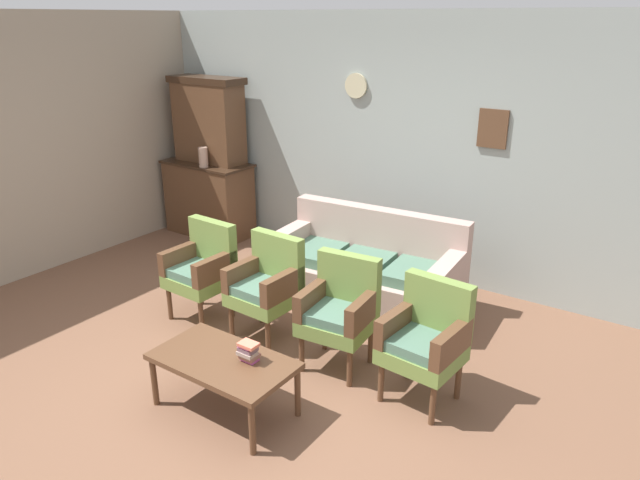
# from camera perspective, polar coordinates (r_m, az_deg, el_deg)

# --- Properties ---
(ground_plane) EXTENTS (7.68, 7.68, 0.00)m
(ground_plane) POSITION_cam_1_polar(r_m,az_deg,el_deg) (4.74, -7.40, -13.09)
(ground_plane) COLOR brown
(wall_back_with_decor) EXTENTS (6.40, 0.09, 2.70)m
(wall_back_with_decor) POSITION_cam_1_polar(r_m,az_deg,el_deg) (6.26, 8.37, 8.78)
(wall_back_with_decor) COLOR #939E99
(wall_back_with_decor) RESTS_ON ground
(side_cabinet) EXTENTS (1.16, 0.55, 0.93)m
(side_cabinet) POSITION_cam_1_polar(r_m,az_deg,el_deg) (7.65, -10.65, 3.99)
(side_cabinet) COLOR brown
(side_cabinet) RESTS_ON ground
(cabinet_upper_hutch) EXTENTS (0.99, 0.38, 1.03)m
(cabinet_upper_hutch) POSITION_cam_1_polar(r_m,az_deg,el_deg) (7.49, -10.72, 11.36)
(cabinet_upper_hutch) COLOR brown
(cabinet_upper_hutch) RESTS_ON side_cabinet
(vase_on_cabinet) EXTENTS (0.11, 0.11, 0.24)m
(vase_on_cabinet) POSITION_cam_1_polar(r_m,az_deg,el_deg) (7.29, -11.21, 7.85)
(vase_on_cabinet) COLOR tan
(vase_on_cabinet) RESTS_ON side_cabinet
(floral_couch) EXTENTS (1.85, 0.94, 0.90)m
(floral_couch) POSITION_cam_1_polar(r_m,az_deg,el_deg) (5.68, 4.49, -3.23)
(floral_couch) COLOR tan
(floral_couch) RESTS_ON ground
(armchair_near_couch_end) EXTENTS (0.54, 0.51, 0.90)m
(armchair_near_couch_end) POSITION_cam_1_polar(r_m,az_deg,el_deg) (5.48, -11.32, -2.53)
(armchair_near_couch_end) COLOR olive
(armchair_near_couch_end) RESTS_ON ground
(armchair_row_middle) EXTENTS (0.54, 0.51, 0.90)m
(armchair_row_middle) POSITION_cam_1_polar(r_m,az_deg,el_deg) (5.07, -5.16, -4.17)
(armchair_row_middle) COLOR olive
(armchair_row_middle) RESTS_ON ground
(armchair_near_cabinet) EXTENTS (0.56, 0.54, 0.90)m
(armchair_near_cabinet) POSITION_cam_1_polar(r_m,az_deg,el_deg) (4.64, 1.94, -6.60)
(armchair_near_cabinet) COLOR olive
(armchair_near_cabinet) RESTS_ON ground
(armchair_by_doorway) EXTENTS (0.56, 0.53, 0.90)m
(armchair_by_doorway) POSITION_cam_1_polar(r_m,az_deg,el_deg) (4.31, 10.21, -9.20)
(armchair_by_doorway) COLOR olive
(armchair_by_doorway) RESTS_ON ground
(coffee_table) EXTENTS (1.00, 0.56, 0.42)m
(coffee_table) POSITION_cam_1_polar(r_m,az_deg,el_deg) (4.23, -9.32, -11.74)
(coffee_table) COLOR brown
(coffee_table) RESTS_ON ground
(book_stack_on_table) EXTENTS (0.14, 0.12, 0.14)m
(book_stack_on_table) POSITION_cam_1_polar(r_m,az_deg,el_deg) (4.12, -6.93, -10.62)
(book_stack_on_table) COLOR #BE4A94
(book_stack_on_table) RESTS_ON coffee_table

